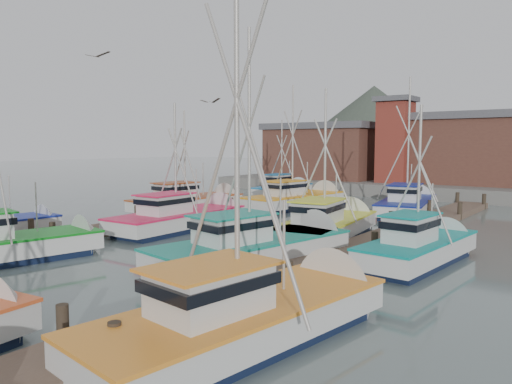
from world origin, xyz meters
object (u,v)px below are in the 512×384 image
Objects in this scene: boat_4 at (16,246)px; boat_12 at (299,199)px; boat_8 at (185,218)px; lookout_tower at (395,139)px.

boat_12 reaches higher than boat_4.
boat_12 is (0.10, 12.66, 0.01)m from boat_8.
boat_12 is (0.12, 22.94, 0.01)m from boat_4.
boat_4 is at bearing -83.47° from boat_12.
boat_8 is at bearing -94.61° from lookout_tower.
lookout_tower reaches higher than boat_8.
boat_4 is (-2.24, -37.78, -4.87)m from lookout_tower.
boat_8 is at bearing 100.86° from boat_4.
lookout_tower is 0.96× the size of boat_4.
lookout_tower is 0.81× the size of boat_12.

